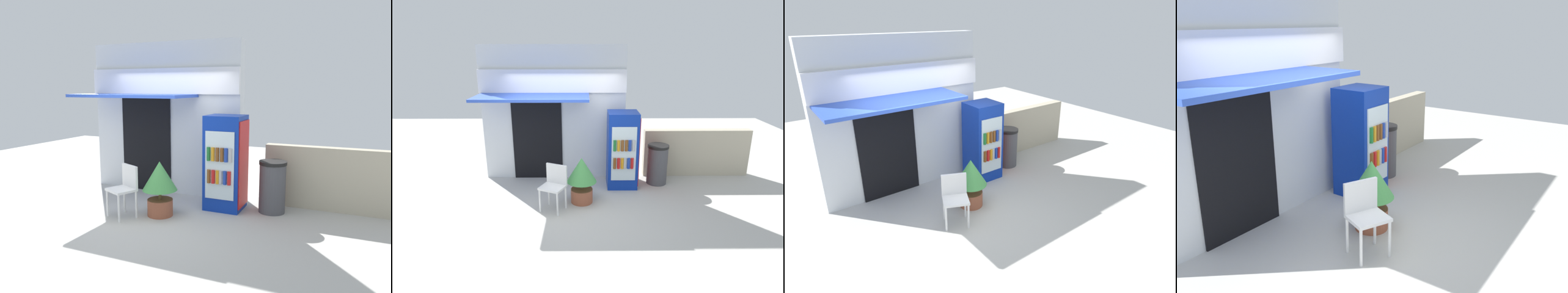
# 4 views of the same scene
# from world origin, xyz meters

# --- Properties ---
(ground) EXTENTS (16.00, 16.00, 0.00)m
(ground) POSITION_xyz_m (0.00, 0.00, 0.00)
(ground) COLOR beige
(storefront_building) EXTENTS (3.30, 1.32, 3.10)m
(storefront_building) POSITION_xyz_m (-0.27, 1.50, 1.59)
(storefront_building) COLOR silver
(storefront_building) RESTS_ON ground
(drink_cooler) EXTENTS (0.68, 0.68, 1.71)m
(drink_cooler) POSITION_xyz_m (1.31, 0.91, 0.85)
(drink_cooler) COLOR #0C2D9E
(drink_cooler) RESTS_ON ground
(plastic_chair) EXTENTS (0.56, 0.53, 0.89)m
(plastic_chair) POSITION_xyz_m (-0.12, -0.19, 0.53)
(plastic_chair) COLOR white
(plastic_chair) RESTS_ON ground
(potted_plant_near_shop) EXTENTS (0.60, 0.60, 0.95)m
(potted_plant_near_shop) POSITION_xyz_m (0.41, 0.08, 0.57)
(potted_plant_near_shop) COLOR #995138
(potted_plant_near_shop) RESTS_ON ground
(trash_bin) EXTENTS (0.48, 0.48, 0.92)m
(trash_bin) POSITION_xyz_m (2.14, 1.03, 0.46)
(trash_bin) COLOR #47474C
(trash_bin) RESTS_ON ground
(stone_boundary_wall) EXTENTS (2.56, 0.22, 1.15)m
(stone_boundary_wall) POSITION_xyz_m (3.19, 1.55, 0.57)
(stone_boundary_wall) COLOR #B7AD93
(stone_boundary_wall) RESTS_ON ground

